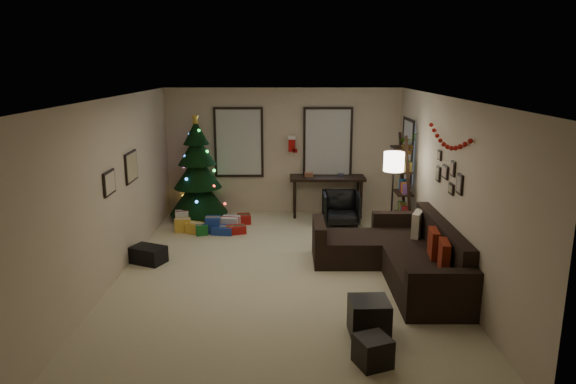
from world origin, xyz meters
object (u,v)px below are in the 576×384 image
object	(u,v)px
desk	(327,181)
desk_chair	(341,208)
sofa	(400,257)
bookshelf	(404,186)
christmas_tree	(198,175)

from	to	relation	value
desk	desk_chair	xyz separation A→B (m)	(0.23, -0.65, -0.41)
sofa	desk	distance (m)	3.45
desk_chair	bookshelf	bearing A→B (deg)	-27.28
bookshelf	desk_chair	bearing A→B (deg)	152.62
christmas_tree	desk	size ratio (longest dim) A/B	1.42
desk_chair	bookshelf	xyz separation A→B (m)	(1.13, -0.58, 0.59)
christmas_tree	desk_chair	xyz separation A→B (m)	(2.95, -0.46, -0.59)
christmas_tree	desk	xyz separation A→B (m)	(2.72, 0.19, -0.17)
desk_chair	bookshelf	world-z (taller)	bookshelf
desk	sofa	bearing A→B (deg)	-74.96
christmas_tree	bookshelf	xyz separation A→B (m)	(4.08, -1.04, 0.00)
sofa	desk_chair	xyz separation A→B (m)	(-0.65, 2.65, 0.05)
christmas_tree	bookshelf	size ratio (longest dim) A/B	1.17
christmas_tree	sofa	bearing A→B (deg)	-40.78
sofa	desk_chair	bearing A→B (deg)	103.83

